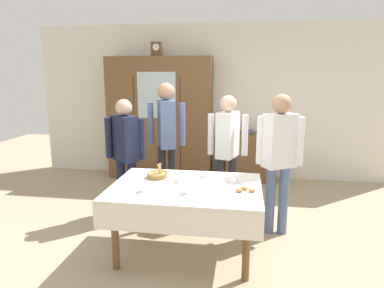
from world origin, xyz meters
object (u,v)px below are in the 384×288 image
at_px(dining_table, 185,196).
at_px(spoon_near_right, 221,192).
at_px(tea_cup_far_right, 180,180).
at_px(person_behind_table_right, 167,132).
at_px(mantel_clock, 157,49).
at_px(person_beside_shelf, 227,144).
at_px(person_behind_table_left, 125,148).
at_px(pastry_plate, 245,192).
at_px(person_by_cabinet, 279,151).
at_px(tea_cup_near_right, 206,175).
at_px(book_stack, 248,132).
at_px(spoon_mid_left, 177,187).
at_px(tea_cup_mid_left, 143,189).
at_px(tea_cup_mid_right, 234,180).
at_px(wall_cabinet, 160,119).
at_px(bookshelf_low, 248,157).
at_px(bread_basket, 158,174).
at_px(tea_cup_far_left, 187,191).

relative_size(dining_table, spoon_near_right, 12.77).
relative_size(tea_cup_far_right, person_behind_table_right, 0.07).
xyz_separation_m(mantel_clock, spoon_near_right, (1.31, -2.71, -1.51)).
relative_size(person_beside_shelf, person_behind_table_left, 1.02).
relative_size(pastry_plate, person_by_cabinet, 0.17).
bearing_deg(tea_cup_near_right, person_behind_table_right, 124.88).
bearing_deg(book_stack, spoon_mid_left, -105.18).
distance_m(mantel_clock, tea_cup_mid_left, 3.23).
distance_m(tea_cup_far_right, spoon_mid_left, 0.17).
height_order(spoon_mid_left, person_behind_table_left, person_behind_table_left).
distance_m(tea_cup_mid_right, person_by_cabinet, 0.70).
distance_m(tea_cup_near_right, person_by_cabinet, 0.89).
height_order(wall_cabinet, book_stack, wall_cabinet).
relative_size(mantel_clock, spoon_near_right, 2.02).
height_order(mantel_clock, person_by_cabinet, mantel_clock).
distance_m(bookshelf_low, tea_cup_mid_left, 3.06).
height_order(dining_table, spoon_near_right, spoon_near_right).
relative_size(dining_table, tea_cup_far_right, 11.69).
distance_m(tea_cup_mid_left, tea_cup_mid_right, 0.95).
bearing_deg(tea_cup_mid_left, tea_cup_near_right, 45.63).
height_order(tea_cup_mid_left, person_beside_shelf, person_beside_shelf).
distance_m(tea_cup_far_right, person_beside_shelf, 1.11).
height_order(spoon_mid_left, person_beside_shelf, person_beside_shelf).
bearing_deg(tea_cup_mid_left, dining_table, 30.06).
bearing_deg(spoon_mid_left, bread_basket, 132.85).
bearing_deg(spoon_near_right, spoon_mid_left, 169.73).
height_order(book_stack, person_by_cabinet, person_by_cabinet).
xyz_separation_m(tea_cup_far_right, spoon_mid_left, (0.00, -0.17, -0.02)).
relative_size(dining_table, pastry_plate, 5.43).
xyz_separation_m(wall_cabinet, person_behind_table_left, (-0.02, -1.77, -0.13)).
bearing_deg(tea_cup_far_left, tea_cup_near_right, 78.07).
height_order(spoon_near_right, person_behind_table_left, person_behind_table_left).
bearing_deg(bookshelf_low, wall_cabinet, -178.12).
distance_m(wall_cabinet, pastry_plate, 3.09).
xyz_separation_m(wall_cabinet, person_by_cabinet, (1.87, -1.94, -0.07)).
relative_size(bookshelf_low, tea_cup_far_left, 7.42).
relative_size(person_behind_table_right, person_by_cabinet, 1.06).
bearing_deg(pastry_plate, tea_cup_far_right, 161.15).
bearing_deg(bread_basket, mantel_clock, 104.07).
relative_size(tea_cup_near_right, tea_cup_mid_right, 1.00).
xyz_separation_m(pastry_plate, person_behind_table_left, (-1.52, 0.92, 0.18)).
bearing_deg(person_by_cabinet, bookshelf_low, 99.37).
bearing_deg(tea_cup_mid_left, person_by_cabinet, 32.70).
height_order(dining_table, spoon_mid_left, spoon_mid_left).
bearing_deg(tea_cup_mid_left, bread_basket, 87.17).
relative_size(wall_cabinet, tea_cup_near_right, 16.41).
relative_size(tea_cup_near_right, person_beside_shelf, 0.08).
bearing_deg(person_by_cabinet, spoon_mid_left, -147.13).
bearing_deg(spoon_near_right, dining_table, 162.44).
distance_m(dining_table, book_stack, 2.73).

